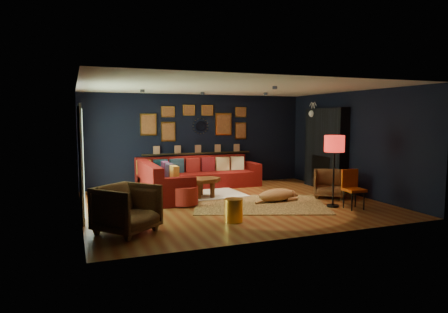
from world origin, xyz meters
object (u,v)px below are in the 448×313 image
object	(u,v)px
sectional	(186,179)
gold_stool	(234,210)
coffee_table	(204,182)
orange_chair	(352,186)
armchair_right	(329,182)
dog	(277,193)
pouf	(185,195)
armchair_left	(127,207)
floor_lamp	(334,147)

from	to	relation	value
sectional	gold_stool	bearing A→B (deg)	-89.59
coffee_table	gold_stool	distance (m)	2.30
orange_chair	sectional	bearing A→B (deg)	135.12
coffee_table	armchair_right	distance (m)	3.06
gold_stool	dog	size ratio (longest dim) A/B	0.34
sectional	pouf	bearing A→B (deg)	-106.16
armchair_left	floor_lamp	world-z (taller)	floor_lamp
gold_stool	dog	world-z (taller)	gold_stool
armchair_right	dog	distance (m)	1.46
sectional	armchair_right	bearing A→B (deg)	-32.97
gold_stool	sectional	bearing A→B (deg)	90.41
orange_chair	gold_stool	bearing A→B (deg)	-174.23
armchair_right	dog	xyz separation A→B (m)	(-1.45, -0.02, -0.15)
armchair_left	orange_chair	xyz separation A→B (m)	(4.75, 0.14, 0.04)
armchair_left	armchair_right	world-z (taller)	armchair_left
coffee_table	orange_chair	xyz separation A→B (m)	(2.63, -2.18, 0.10)
sectional	coffee_table	world-z (taller)	sectional
pouf	armchair_left	xyz separation A→B (m)	(-1.47, -1.70, 0.22)
gold_stool	orange_chair	xyz separation A→B (m)	(2.79, 0.11, 0.27)
coffee_table	dog	distance (m)	1.77
armchair_right	orange_chair	world-z (taller)	orange_chair
coffee_table	floor_lamp	world-z (taller)	floor_lamp
sectional	gold_stool	xyz separation A→B (m)	(0.02, -3.27, -0.11)
floor_lamp	armchair_left	bearing A→B (deg)	-174.76
orange_chair	dog	size ratio (longest dim) A/B	0.65
armchair_right	gold_stool	size ratio (longest dim) A/B	1.71
armchair_right	orange_chair	size ratio (longest dim) A/B	0.89
pouf	orange_chair	size ratio (longest dim) A/B	0.72
coffee_table	gold_stool	size ratio (longest dim) A/B	2.35
orange_chair	floor_lamp	size ratio (longest dim) A/B	0.53
armchair_right	floor_lamp	world-z (taller)	floor_lamp
armchair_left	orange_chair	bearing A→B (deg)	-38.52
dog	armchair_left	bearing A→B (deg)	-167.03
armchair_right	coffee_table	bearing A→B (deg)	-164.97
armchair_right	armchair_left	bearing A→B (deg)	-130.98
coffee_table	orange_chair	world-z (taller)	orange_chair
sectional	dog	bearing A→B (deg)	-51.21
gold_stool	coffee_table	bearing A→B (deg)	86.14
pouf	armchair_right	distance (m)	3.55
gold_stool	orange_chair	world-z (taller)	orange_chair
dog	orange_chair	bearing A→B (deg)	-51.11
floor_lamp	orange_chair	bearing A→B (deg)	-42.63
armchair_right	floor_lamp	xyz separation A→B (m)	(-0.54, -0.91, 0.94)
sectional	armchair_left	world-z (taller)	armchair_left
dog	pouf	bearing A→B (deg)	162.00
coffee_table	dog	xyz separation A→B (m)	(1.44, -1.03, -0.18)
sectional	dog	world-z (taller)	sectional
coffee_table	floor_lamp	size ratio (longest dim) A/B	0.65
armchair_left	coffee_table	bearing A→B (deg)	7.48
pouf	gold_stool	distance (m)	1.74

